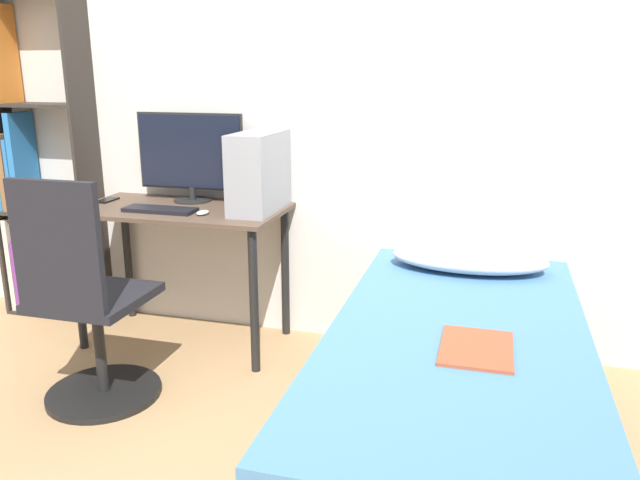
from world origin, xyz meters
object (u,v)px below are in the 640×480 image
at_px(monitor, 190,155).
at_px(bed, 454,396).
at_px(pc_tower, 259,172).
at_px(keyboard, 160,210).
at_px(bookshelf, 28,168).
at_px(office_chair, 88,318).

bearing_deg(monitor, bed, -30.48).
xyz_separation_m(monitor, pc_tower, (0.44, -0.12, -0.05)).
distance_m(bed, keyboard, 1.72).
bearing_deg(monitor, bookshelf, -179.80).
distance_m(monitor, pc_tower, 0.46).
height_order(bed, monitor, monitor).
distance_m(bookshelf, pc_tower, 1.50).
relative_size(bookshelf, monitor, 3.10).
relative_size(keyboard, pc_tower, 0.85).
distance_m(bookshelf, keyboard, 1.06).
height_order(bookshelf, monitor, bookshelf).
relative_size(office_chair, keyboard, 2.78).
relative_size(bookshelf, pc_tower, 4.30).
xyz_separation_m(bookshelf, monitor, (1.05, 0.00, 0.11)).
xyz_separation_m(monitor, keyboard, (-0.04, -0.29, -0.24)).
xyz_separation_m(office_chair, pc_tower, (0.52, 0.77, 0.54)).
bearing_deg(monitor, keyboard, -97.74).
distance_m(office_chair, keyboard, 0.70).
bearing_deg(office_chair, bookshelf, 137.84).
distance_m(bookshelf, bed, 2.77).
bearing_deg(bookshelf, monitor, 0.20).
bearing_deg(bed, bookshelf, 161.02).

